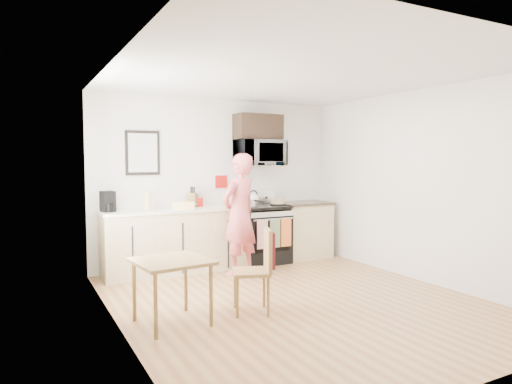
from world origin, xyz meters
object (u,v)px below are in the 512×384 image
dining_table (172,267)px  cake (278,202)px  range (262,235)px  person (239,214)px  chair (263,258)px  microwave (259,153)px

dining_table → cake: (2.41, 1.98, 0.39)m
range → person: bearing=-141.6°
chair → cake: bearing=76.8°
range → microwave: (-0.00, 0.10, 1.32)m
dining_table → chair: bearing=-6.5°
person → range: bearing=-165.0°
microwave → dining_table: microwave is taller
person → dining_table: 2.11m
range → person: (-0.66, -0.53, 0.43)m
person → chair: size_ratio=1.91×
range → chair: 2.41m
range → microwave: 1.33m
microwave → cake: 0.85m
cake → microwave: bearing=154.3°
microwave → person: 1.28m
microwave → dining_table: size_ratio=1.09×
range → microwave: bearing=90.1°
cake → person: bearing=-151.9°
person → cake: person is taller
microwave → cake: (0.27, -0.13, -0.79)m
microwave → dining_table: (-2.13, -2.11, -1.18)m
person → cake: (0.94, 0.50, 0.10)m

